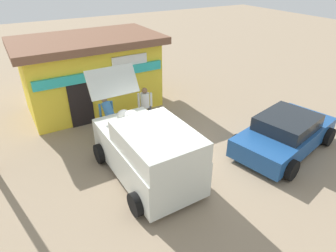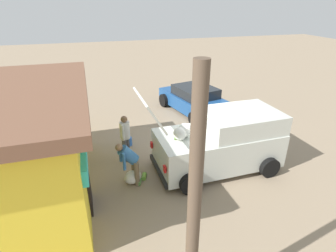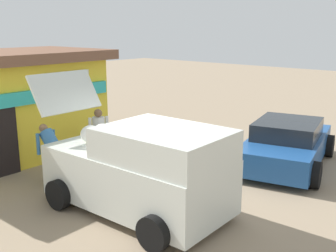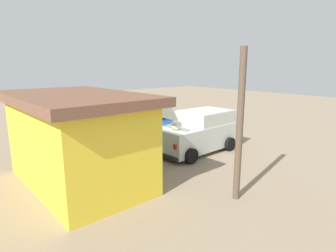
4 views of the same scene
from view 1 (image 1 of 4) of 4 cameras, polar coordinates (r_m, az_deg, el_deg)
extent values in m
plane|color=gray|center=(9.74, 1.56, -7.01)|extent=(60.00, 60.00, 0.00)
cube|color=yellow|center=(13.37, -14.67, 9.32)|extent=(5.45, 3.12, 2.81)
cube|color=#2DB7B2|center=(11.77, -12.68, 9.76)|extent=(5.13, 0.22, 0.36)
cube|color=black|center=(11.91, -16.62, 4.44)|extent=(0.90, 0.08, 2.00)
cube|color=white|center=(12.09, -7.46, 12.15)|extent=(1.50, 0.09, 0.60)
cube|color=brown|center=(12.95, -15.56, 15.77)|extent=(6.04, 3.70, 0.29)
cube|color=silver|center=(8.85, -4.36, -5.50)|extent=(2.01, 4.00, 1.10)
cube|color=silver|center=(7.83, -2.05, -3.03)|extent=(1.88, 2.50, 0.61)
cube|color=black|center=(7.03, 2.73, -7.60)|extent=(1.59, 0.14, 0.46)
cube|color=silver|center=(9.94, -10.74, 8.49)|extent=(1.70, 0.63, 0.89)
ellipsoid|color=silver|center=(9.35, -7.22, 1.84)|extent=(0.50, 0.42, 0.42)
ellipsoid|color=silver|center=(9.50, -8.65, 2.06)|extent=(0.46, 0.38, 0.38)
cylinder|color=#6DAD2E|center=(9.59, -8.60, 1.52)|extent=(0.21, 0.27, 0.14)
cylinder|color=#55B73D|center=(9.45, -4.25, 1.36)|extent=(0.25, 0.27, 0.14)
cube|color=black|center=(10.65, -9.28, -2.26)|extent=(1.78, 0.14, 0.16)
cube|color=red|center=(10.20, -13.30, -0.81)|extent=(0.14, 0.06, 0.20)
cube|color=red|center=(10.65, -5.93, 1.24)|extent=(0.14, 0.06, 0.20)
cylinder|color=black|center=(7.84, -6.28, -14.92)|extent=(0.24, 0.66, 0.65)
cylinder|color=black|center=(8.63, 5.99, -10.03)|extent=(0.24, 0.66, 0.65)
cylinder|color=black|center=(9.82, -13.16, -5.26)|extent=(0.24, 0.66, 0.65)
cylinder|color=black|center=(10.45, -2.80, -2.11)|extent=(0.24, 0.66, 0.65)
cube|color=#1E4C8C|center=(10.92, 21.73, -1.83)|extent=(4.42, 2.76, 0.63)
cube|color=#1E2328|center=(10.67, 22.26, 0.68)|extent=(2.29, 2.04, 0.46)
cylinder|color=black|center=(10.31, 13.18, -3.38)|extent=(0.69, 0.37, 0.66)
cylinder|color=black|center=(9.61, 22.92, -7.89)|extent=(0.69, 0.37, 0.66)
cylinder|color=black|center=(12.48, 20.54, 1.50)|extent=(0.69, 0.37, 0.66)
cylinder|color=black|center=(11.90, 28.82, -1.85)|extent=(0.69, 0.37, 0.66)
cylinder|color=#4C4C51|center=(11.68, -5.22, 1.87)|extent=(0.15, 0.15, 0.82)
cylinder|color=#4C4C51|center=(11.69, -3.55, 1.96)|extent=(0.15, 0.15, 0.82)
cylinder|color=silver|center=(11.37, -4.52, 5.04)|extent=(0.44, 0.44, 0.58)
sphere|color=brown|center=(11.22, -4.60, 6.91)|extent=(0.22, 0.22, 0.22)
cylinder|color=silver|center=(11.36, -5.73, 5.04)|extent=(0.09, 0.09, 0.55)
cylinder|color=silver|center=(11.38, -3.31, 5.18)|extent=(0.09, 0.09, 0.55)
cylinder|color=#726047|center=(11.11, -11.68, -0.26)|extent=(0.15, 0.15, 0.80)
cylinder|color=#726047|center=(11.23, -10.12, 0.24)|extent=(0.15, 0.15, 0.80)
cylinder|color=#3872B2|center=(11.03, -11.60, 3.15)|extent=(0.40, 0.65, 0.65)
sphere|color=#8C6647|center=(11.12, -12.30, 4.98)|extent=(0.22, 0.22, 0.22)
cylinder|color=#3872B2|center=(11.13, -13.08, 2.91)|extent=(0.09, 0.09, 0.54)
cylinder|color=#3872B2|center=(11.29, -10.87, 3.56)|extent=(0.09, 0.09, 0.54)
ellipsoid|color=silver|center=(11.34, -10.87, -0.73)|extent=(0.71, 0.73, 0.38)
cylinder|color=#64B246|center=(11.49, -9.53, -0.90)|extent=(0.28, 0.32, 0.13)
cylinder|color=#70AB39|center=(11.13, -9.70, -1.94)|extent=(0.30, 0.22, 0.15)
cylinder|color=#598E43|center=(11.24, -11.18, -1.76)|extent=(0.29, 0.22, 0.14)
cylinder|color=blue|center=(12.01, 0.10, 1.49)|extent=(0.27, 0.27, 0.32)
camera|label=2|loc=(11.02, -52.96, 14.95)|focal=28.94mm
camera|label=3|loc=(3.43, -80.38, -35.82)|focal=43.90mm
camera|label=4|loc=(17.01, -51.39, 12.87)|focal=30.04mm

